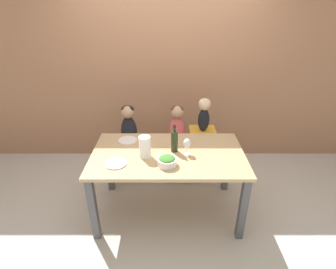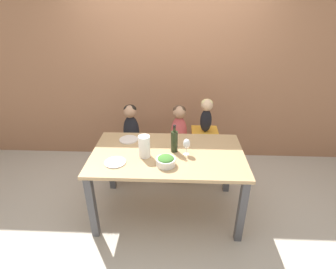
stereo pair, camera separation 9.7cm
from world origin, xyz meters
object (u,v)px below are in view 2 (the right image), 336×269
at_px(paper_towel_roll, 144,146).
at_px(wine_glass_near, 187,144).
at_px(person_child_center, 179,126).
at_px(dinner_plate_back_left, 129,140).
at_px(chair_far_left, 133,150).
at_px(person_baby_right, 206,113).
at_px(chair_right_highchair, 204,141).
at_px(dinner_plate_front_left, 115,162).
at_px(chair_far_center, 178,151).
at_px(wine_bottle, 174,141).
at_px(salad_bowl_large, 166,161).
at_px(person_child_left, 131,125).

distance_m(paper_towel_roll, wine_glass_near, 0.42).
bearing_deg(person_child_center, dinner_plate_back_left, -142.72).
bearing_deg(chair_far_left, person_baby_right, 0.10).
xyz_separation_m(chair_right_highchair, person_child_center, (-0.33, 0.00, 0.22)).
height_order(person_child_center, dinner_plate_front_left, person_child_center).
height_order(chair_right_highchair, wine_glass_near, wine_glass_near).
bearing_deg(chair_far_left, wine_glass_near, -45.87).
bearing_deg(paper_towel_roll, chair_far_left, 109.50).
height_order(chair_far_center, person_baby_right, person_baby_right).
xyz_separation_m(chair_right_highchair, wine_glass_near, (-0.26, -0.71, 0.35)).
relative_size(wine_bottle, dinner_plate_back_left, 1.44).
distance_m(person_child_center, wine_glass_near, 0.73).
height_order(wine_bottle, salad_bowl_large, wine_bottle).
relative_size(wine_bottle, paper_towel_roll, 1.33).
bearing_deg(salad_bowl_large, paper_towel_roll, 145.16).
bearing_deg(dinner_plate_front_left, paper_towel_roll, 26.18).
distance_m(person_child_left, person_child_center, 0.62).
bearing_deg(wine_glass_near, salad_bowl_large, -134.05).
bearing_deg(chair_right_highchair, person_child_center, 179.79).
bearing_deg(wine_bottle, dinner_plate_front_left, -156.68).
bearing_deg(paper_towel_roll, person_child_left, 109.48).
relative_size(chair_far_center, wine_glass_near, 2.55).
height_order(person_baby_right, salad_bowl_large, person_baby_right).
bearing_deg(paper_towel_roll, wine_glass_near, 7.27).
bearing_deg(person_baby_right, wine_bottle, -120.18).
distance_m(person_child_left, wine_bottle, 0.88).
xyz_separation_m(person_child_left, wine_bottle, (0.57, -0.66, 0.14)).
relative_size(chair_right_highchair, dinner_plate_front_left, 3.28).
bearing_deg(person_child_center, chair_right_highchair, -0.21).
xyz_separation_m(chair_far_left, person_child_center, (0.62, 0.00, 0.38)).
bearing_deg(wine_glass_near, chair_right_highchair, 70.14).
bearing_deg(paper_towel_roll, person_child_center, 65.91).
height_order(chair_far_left, wine_bottle, wine_bottle).
xyz_separation_m(chair_far_center, paper_towel_roll, (-0.34, -0.77, 0.50)).
bearing_deg(wine_glass_near, paper_towel_roll, -172.73).
bearing_deg(person_baby_right, chair_far_center, -179.70).
distance_m(salad_bowl_large, dinner_plate_front_left, 0.50).
distance_m(person_child_center, wine_bottle, 0.67).
relative_size(person_baby_right, dinner_plate_back_left, 2.07).
relative_size(chair_far_center, person_child_left, 0.78).
bearing_deg(wine_glass_near, person_baby_right, 70.19).
bearing_deg(person_baby_right, chair_right_highchair, -90.00).
bearing_deg(person_child_center, wine_bottle, -94.19).
bearing_deg(person_child_left, chair_right_highchair, -0.07).
bearing_deg(person_child_center, chair_far_left, -179.89).
bearing_deg(wine_bottle, wine_glass_near, -24.54).
relative_size(person_baby_right, wine_glass_near, 2.45).
bearing_deg(salad_bowl_large, wine_bottle, 74.10).
distance_m(person_child_left, person_baby_right, 0.97).
bearing_deg(dinner_plate_front_left, chair_far_left, 89.93).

